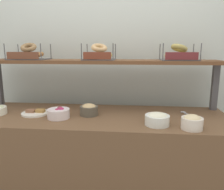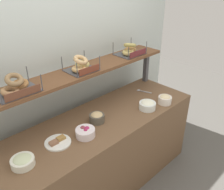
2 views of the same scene
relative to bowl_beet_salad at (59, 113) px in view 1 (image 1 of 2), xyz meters
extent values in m
cube|color=silver|center=(0.28, 0.65, 0.31)|extent=(3.30, 0.06, 2.40)
cube|color=brown|center=(0.28, 0.10, -0.46)|extent=(2.10, 0.70, 0.85)
cube|color=#4C4C51|center=(1.27, 0.37, 0.16)|extent=(0.05, 0.05, 0.40)
cube|color=brown|center=(0.28, 0.37, 0.38)|extent=(2.06, 0.32, 0.03)
cylinder|color=white|center=(0.00, 0.00, 0.00)|extent=(0.17, 0.17, 0.07)
sphere|color=#8B3C47|center=(0.00, 0.03, 0.02)|extent=(0.05, 0.05, 0.05)
sphere|color=#A3244F|center=(-0.01, -0.01, 0.02)|extent=(0.04, 0.04, 0.04)
sphere|color=#AA2A5B|center=(0.02, 0.00, 0.02)|extent=(0.05, 0.05, 0.05)
sphere|color=#8C3144|center=(0.00, 0.00, 0.02)|extent=(0.04, 0.04, 0.04)
cylinder|color=#565144|center=(0.22, 0.10, 0.00)|extent=(0.15, 0.15, 0.07)
ellipsoid|color=tan|center=(0.22, 0.10, 0.03)|extent=(0.11, 0.11, 0.05)
cylinder|color=white|center=(0.74, -0.09, 0.00)|extent=(0.17, 0.17, 0.07)
ellipsoid|color=white|center=(0.74, -0.09, 0.03)|extent=(0.13, 0.13, 0.05)
cylinder|color=silver|center=(0.96, -0.15, 0.00)|extent=(0.14, 0.14, 0.08)
ellipsoid|color=beige|center=(0.96, -0.15, 0.03)|extent=(0.11, 0.11, 0.06)
cylinder|color=white|center=(-0.23, 0.08, -0.03)|extent=(0.22, 0.22, 0.01)
cube|color=#8D5E44|center=(-0.27, 0.08, -0.01)|extent=(0.07, 0.05, 0.02)
cube|color=#A3763C|center=(-0.19, 0.09, -0.01)|extent=(0.07, 0.05, 0.02)
cube|color=#B7B7BC|center=(1.02, 0.15, -0.03)|extent=(0.06, 0.14, 0.01)
ellipsoid|color=#B7B7BC|center=(0.99, 0.24, -0.03)|extent=(0.04, 0.03, 0.01)
cube|color=#4C4C51|center=(-0.37, 0.35, 0.39)|extent=(0.33, 0.24, 0.01)
cylinder|color=#4C4C51|center=(-0.54, 0.24, 0.46)|extent=(0.01, 0.01, 0.14)
cylinder|color=#4C4C51|center=(-0.21, 0.24, 0.46)|extent=(0.01, 0.01, 0.14)
cylinder|color=#4C4C51|center=(-0.54, 0.47, 0.46)|extent=(0.01, 0.01, 0.14)
cylinder|color=#4C4C51|center=(-0.21, 0.47, 0.46)|extent=(0.01, 0.01, 0.14)
cube|color=brown|center=(-0.37, 0.23, 0.43)|extent=(0.28, 0.01, 0.06)
torus|color=#A9794E|center=(-0.43, 0.32, 0.43)|extent=(0.19, 0.18, 0.06)
torus|color=#A5703E|center=(-0.33, 0.39, 0.43)|extent=(0.19, 0.19, 0.06)
torus|color=olive|center=(-0.37, 0.35, 0.50)|extent=(0.15, 0.16, 0.10)
cube|color=#4C4C51|center=(0.27, 0.36, 0.39)|extent=(0.27, 0.24, 0.01)
cylinder|color=#4C4C51|center=(0.13, 0.24, 0.46)|extent=(0.01, 0.01, 0.14)
cylinder|color=#4C4C51|center=(0.40, 0.24, 0.46)|extent=(0.01, 0.01, 0.14)
cylinder|color=#4C4C51|center=(0.13, 0.47, 0.46)|extent=(0.01, 0.01, 0.14)
cylinder|color=#4C4C51|center=(0.40, 0.47, 0.46)|extent=(0.01, 0.01, 0.14)
cube|color=brown|center=(0.27, 0.24, 0.43)|extent=(0.23, 0.01, 0.06)
torus|color=tan|center=(0.22, 0.33, 0.42)|extent=(0.18, 0.18, 0.05)
torus|color=#D0BC6B|center=(0.31, 0.40, 0.43)|extent=(0.20, 0.20, 0.06)
torus|color=tan|center=(0.27, 0.36, 0.50)|extent=(0.19, 0.19, 0.09)
cube|color=#4C4C51|center=(0.95, 0.36, 0.39)|extent=(0.30, 0.24, 0.01)
cylinder|color=#4C4C51|center=(0.80, 0.25, 0.46)|extent=(0.01, 0.01, 0.14)
cylinder|color=#4C4C51|center=(1.10, 0.25, 0.46)|extent=(0.01, 0.01, 0.14)
cylinder|color=#4C4C51|center=(0.80, 0.48, 0.46)|extent=(0.01, 0.01, 0.14)
cylinder|color=#4C4C51|center=(1.10, 0.48, 0.46)|extent=(0.01, 0.01, 0.14)
cube|color=maroon|center=(0.95, 0.24, 0.43)|extent=(0.26, 0.01, 0.06)
torus|color=tan|center=(0.90, 0.33, 0.43)|extent=(0.17, 0.17, 0.05)
torus|color=tan|center=(1.00, 0.40, 0.42)|extent=(0.17, 0.17, 0.05)
torus|color=tan|center=(0.95, 0.36, 0.49)|extent=(0.20, 0.20, 0.08)
camera|label=1|loc=(0.57, -1.60, 0.49)|focal=35.65mm
camera|label=2|loc=(-1.02, -1.38, 1.26)|focal=39.00mm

